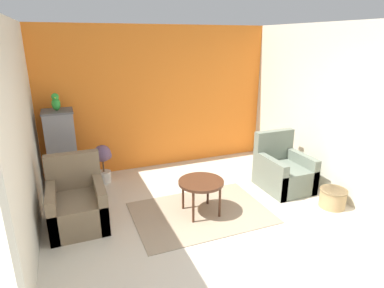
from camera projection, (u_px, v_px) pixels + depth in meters
ground_plane at (246, 264)px, 3.70m from camera, size 20.00×20.00×0.00m
wall_back_accent at (160, 99)px, 6.23m from camera, size 4.57×0.06×2.72m
wall_left at (22, 134)px, 3.94m from camera, size 0.06×3.33×2.72m
wall_right at (313, 106)px, 5.53m from camera, size 0.06×3.33×2.72m
area_rug at (201, 213)px, 4.78m from camera, size 1.97×1.39×0.01m
coffee_table at (201, 184)px, 4.64m from camera, size 0.66×0.66×0.52m
armchair_left at (77, 205)px, 4.42m from camera, size 0.74×0.86×0.95m
armchair_right at (283, 172)px, 5.52m from camera, size 0.74×0.86×0.95m
birdcage at (62, 150)px, 5.43m from camera, size 0.51×0.51×1.36m
parrot at (56, 102)px, 5.17m from camera, size 0.13×0.24×0.29m
potted_plant at (103, 160)px, 5.68m from camera, size 0.33×0.30×0.70m
wicker_basket at (333, 197)px, 4.92m from camera, size 0.40×0.40×0.29m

